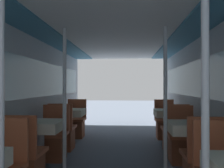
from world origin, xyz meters
The scene contains 18 objects.
wall_left centered at (-1.46, 2.80, 1.10)m, with size 0.05×8.39×2.10m.
wall_right centered at (1.46, 2.80, 1.10)m, with size 0.05×8.39×2.10m.
ceiling_panel centered at (0.00, 2.80, 2.14)m, with size 2.93×8.39×0.07m.
support_pole_left_0 centered at (-0.73, 0.73, 1.05)m, with size 0.06×0.06×2.10m.
dining_table_left_1 centered at (-1.08, 2.55, 0.63)m, with size 0.61×0.61×0.74m.
chair_left_near_1 centered at (-1.08, 1.95, 0.28)m, with size 0.47×0.47×0.92m.
chair_left_far_1 centered at (-1.08, 3.15, 0.28)m, with size 0.47×0.47×0.92m.
support_pole_left_1 centered at (-0.73, 2.55, 1.05)m, with size 0.06×0.06×2.10m.
dining_table_left_2 centered at (-1.08, 4.38, 0.63)m, with size 0.61×0.61×0.74m.
chair_left_near_2 centered at (-1.08, 3.78, 0.28)m, with size 0.47×0.47×0.92m.
chair_left_far_2 centered at (-1.08, 4.98, 0.28)m, with size 0.47×0.47×0.92m.
support_pole_right_0 centered at (0.73, 0.73, 1.05)m, with size 0.06×0.06×2.10m.
dining_table_right_1 centered at (1.08, 2.55, 0.63)m, with size 0.61×0.61×0.74m.
chair_right_far_1 centered at (1.08, 3.15, 0.28)m, with size 0.47×0.47×0.92m.
support_pole_right_1 centered at (0.73, 2.55, 1.05)m, with size 0.06×0.06×2.10m.
dining_table_right_2 centered at (1.08, 4.38, 0.63)m, with size 0.61×0.61×0.74m.
chair_right_near_2 centered at (1.08, 3.78, 0.28)m, with size 0.47×0.47×0.92m.
chair_right_far_2 centered at (1.08, 4.98, 0.28)m, with size 0.47×0.47×0.92m.
Camera 1 is at (0.20, -1.02, 1.26)m, focal length 40.00 mm.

